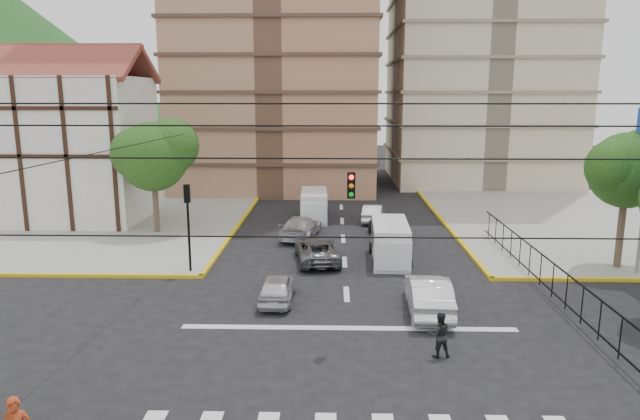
{
  "coord_description": "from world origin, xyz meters",
  "views": [
    {
      "loc": [
        -0.6,
        -19.51,
        8.94
      ],
      "look_at": [
        -1.19,
        4.46,
        4.0
      ],
      "focal_mm": 32.0,
      "sensor_mm": 36.0,
      "label": 1
    }
  ],
  "objects_px": {
    "pedestrian_crosswalk": "(439,335)",
    "van_left_lane": "(314,207)",
    "car_white_front_right": "(428,294)",
    "traffic_light_nw": "(188,213)",
    "car_silver_front_left": "(277,288)",
    "van_right_lane": "(390,244)"
  },
  "relations": [
    {
      "from": "car_white_front_right",
      "to": "pedestrian_crosswalk",
      "type": "bearing_deg",
      "value": 88.15
    },
    {
      "from": "pedestrian_crosswalk",
      "to": "van_left_lane",
      "type": "bearing_deg",
      "value": -82.81
    },
    {
      "from": "traffic_light_nw",
      "to": "car_white_front_right",
      "type": "relative_size",
      "value": 0.94
    },
    {
      "from": "van_right_lane",
      "to": "car_silver_front_left",
      "type": "bearing_deg",
      "value": -130.55
    },
    {
      "from": "traffic_light_nw",
      "to": "pedestrian_crosswalk",
      "type": "xyz_separation_m",
      "value": [
        10.84,
        -8.94,
        -2.31
      ]
    },
    {
      "from": "pedestrian_crosswalk",
      "to": "car_white_front_right",
      "type": "bearing_deg",
      "value": -100.19
    },
    {
      "from": "traffic_light_nw",
      "to": "van_left_lane",
      "type": "xyz_separation_m",
      "value": [
        5.79,
        12.32,
        -2.1
      ]
    },
    {
      "from": "van_right_lane",
      "to": "pedestrian_crosswalk",
      "type": "relative_size",
      "value": 2.98
    },
    {
      "from": "van_right_lane",
      "to": "pedestrian_crosswalk",
      "type": "distance_m",
      "value": 11.16
    },
    {
      "from": "car_silver_front_left",
      "to": "car_white_front_right",
      "type": "distance_m",
      "value": 6.47
    },
    {
      "from": "car_silver_front_left",
      "to": "pedestrian_crosswalk",
      "type": "height_order",
      "value": "pedestrian_crosswalk"
    },
    {
      "from": "traffic_light_nw",
      "to": "car_white_front_right",
      "type": "xyz_separation_m",
      "value": [
        11.13,
        -4.86,
        -2.34
      ]
    },
    {
      "from": "van_right_lane",
      "to": "van_left_lane",
      "type": "distance_m",
      "value": 11.05
    },
    {
      "from": "pedestrian_crosswalk",
      "to": "van_right_lane",
      "type": "bearing_deg",
      "value": -93.06
    },
    {
      "from": "car_white_front_right",
      "to": "van_left_lane",
      "type": "bearing_deg",
      "value": -70.57
    },
    {
      "from": "traffic_light_nw",
      "to": "van_left_lane",
      "type": "bearing_deg",
      "value": 64.82
    },
    {
      "from": "van_right_lane",
      "to": "pedestrian_crosswalk",
      "type": "height_order",
      "value": "van_right_lane"
    },
    {
      "from": "car_white_front_right",
      "to": "traffic_light_nw",
      "type": "bearing_deg",
      "value": -21.4
    },
    {
      "from": "car_silver_front_left",
      "to": "pedestrian_crosswalk",
      "type": "relative_size",
      "value": 2.25
    },
    {
      "from": "car_silver_front_left",
      "to": "traffic_light_nw",
      "type": "bearing_deg",
      "value": -37.19
    },
    {
      "from": "van_left_lane",
      "to": "car_white_front_right",
      "type": "xyz_separation_m",
      "value": [
        5.34,
        -17.18,
        -0.24
      ]
    },
    {
      "from": "traffic_light_nw",
      "to": "van_right_lane",
      "type": "xyz_separation_m",
      "value": [
        10.24,
        2.2,
        -2.08
      ]
    }
  ]
}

